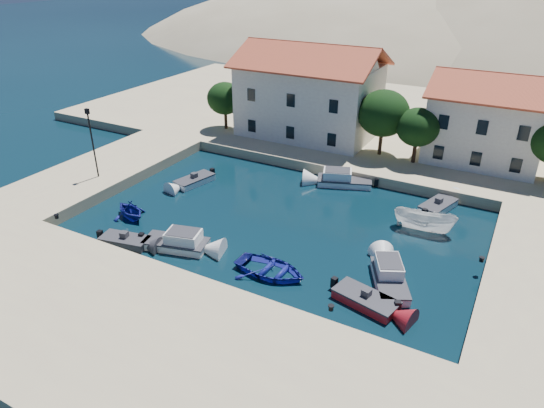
{
  "coord_description": "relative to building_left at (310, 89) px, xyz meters",
  "views": [
    {
      "loc": [
        15.37,
        -19.57,
        18.6
      ],
      "look_at": [
        -0.22,
        8.97,
        2.0
      ],
      "focal_mm": 32.0,
      "sensor_mm": 36.0,
      "label": 1
    }
  ],
  "objects": [
    {
      "name": "motorboat_white_ne",
      "position": [
        16.39,
        -9.87,
        -5.64
      ],
      "size": [
        2.76,
        4.02,
        1.25
      ],
      "rotation": [
        0.0,
        0.0,
        1.26
      ],
      "color": "white",
      "rests_on": "ground"
    },
    {
      "name": "bollards",
      "position": [
        8.8,
        -24.13,
        -4.79
      ],
      "size": [
        29.36,
        9.56,
        0.3
      ],
      "color": "black",
      "rests_on": "ground"
    },
    {
      "name": "rowboat_south",
      "position": [
        8.66,
        -24.51,
        -5.94
      ],
      "size": [
        4.99,
        3.61,
        1.02
      ],
      "primitive_type": "imported",
      "rotation": [
        0.0,
        0.0,
        1.55
      ],
      "color": "navy",
      "rests_on": "ground"
    },
    {
      "name": "motorboat_grey_sw",
      "position": [
        -2.31,
        -26.38,
        -5.64
      ],
      "size": [
        3.79,
        2.24,
        1.25
      ],
      "rotation": [
        0.0,
        0.0,
        0.2
      ],
      "color": "#37363C",
      "rests_on": "ground"
    },
    {
      "name": "building_mid",
      "position": [
        18.0,
        1.0,
        -0.71
      ],
      "size": [
        10.5,
        8.4,
        8.3
      ],
      "color": "beige",
      "rests_on": "quay_north"
    },
    {
      "name": "quay_north",
      "position": [
        8.0,
        10.0,
        -5.44
      ],
      "size": [
        80.0,
        36.0,
        1.0
      ],
      "primitive_type": "cube",
      "color": "beige",
      "rests_on": "ground"
    },
    {
      "name": "cabin_cruiser_east",
      "position": [
        15.87,
        -21.96,
        -5.46
      ],
      "size": [
        3.67,
        4.92,
        1.6
      ],
      "rotation": [
        0.0,
        0.0,
        2.02
      ],
      "color": "white",
      "rests_on": "ground"
    },
    {
      "name": "lamppost",
      "position": [
        -11.5,
        -20.0,
        -1.18
      ],
      "size": [
        0.35,
        0.25,
        6.22
      ],
      "color": "black",
      "rests_on": "quay_west"
    },
    {
      "name": "cabin_cruiser_south",
      "position": [
        1.18,
        -24.94,
        -5.46
      ],
      "size": [
        4.92,
        3.03,
        1.6
      ],
      "rotation": [
        0.0,
        0.0,
        0.25
      ],
      "color": "white",
      "rests_on": "ground"
    },
    {
      "name": "building_left",
      "position": [
        0.0,
        0.0,
        0.0
      ],
      "size": [
        14.7,
        9.45,
        9.7
      ],
      "color": "beige",
      "rests_on": "quay_north"
    },
    {
      "name": "cabin_cruiser_north",
      "position": [
        7.85,
        -9.0,
        -5.46
      ],
      "size": [
        5.28,
        3.61,
        1.6
      ],
      "rotation": [
        0.0,
        0.0,
        3.49
      ],
      "color": "white",
      "rests_on": "ground"
    },
    {
      "name": "ground",
      "position": [
        6.0,
        -28.0,
        -5.94
      ],
      "size": [
        400.0,
        400.0,
        0.0
      ],
      "primitive_type": "plane",
      "color": "black",
      "rests_on": "ground"
    },
    {
      "name": "motorboat_white_west",
      "position": [
        -4.34,
        -15.37,
        -5.64
      ],
      "size": [
        2.46,
        4.04,
        1.25
      ],
      "rotation": [
        0.0,
        0.0,
        -1.79
      ],
      "color": "white",
      "rests_on": "ground"
    },
    {
      "name": "quay_south",
      "position": [
        6.0,
        -34.0,
        -5.44
      ],
      "size": [
        52.0,
        12.0,
        1.0
      ],
      "primitive_type": "cube",
      "color": "beige",
      "rests_on": "ground"
    },
    {
      "name": "boat_east",
      "position": [
        16.17,
        -13.96,
        -5.94
      ],
      "size": [
        4.76,
        2.04,
        1.8
      ],
      "primitive_type": "imported",
      "rotation": [
        0.0,
        0.0,
        1.63
      ],
      "color": "white",
      "rests_on": "ground"
    },
    {
      "name": "trees",
      "position": [
        10.51,
        -2.54,
        -1.1
      ],
      "size": [
        37.3,
        5.3,
        6.45
      ],
      "color": "#382314",
      "rests_on": "quay_north"
    },
    {
      "name": "rowboat_west",
      "position": [
        -4.87,
        -23.07,
        -5.94
      ],
      "size": [
        3.96,
        3.67,
        1.72
      ],
      "primitive_type": "imported",
      "rotation": [
        0.0,
        0.0,
        -1.88
      ],
      "color": "navy",
      "rests_on": "ground"
    },
    {
      "name": "motorboat_red_se",
      "position": [
        15.17,
        -24.5,
        -5.64
      ],
      "size": [
        4.22,
        2.6,
        1.25
      ],
      "rotation": [
        0.0,
        0.0,
        -0.23
      ],
      "color": "maroon",
      "rests_on": "ground"
    },
    {
      "name": "quay_west",
      "position": [
        -13.0,
        -18.0,
        -5.44
      ],
      "size": [
        8.0,
        20.0,
        1.0
      ],
      "primitive_type": "cube",
      "color": "beige",
      "rests_on": "ground"
    }
  ]
}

